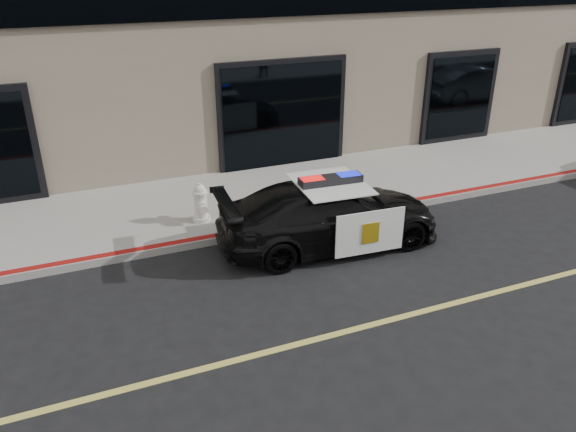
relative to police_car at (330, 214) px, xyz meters
name	(u,v)px	position (x,y,z in m)	size (l,w,h in m)	color
ground	(491,294)	(1.74, -2.67, -0.64)	(120.00, 120.00, 0.00)	black
sidewalk_n	(346,183)	(1.74, 2.58, -0.57)	(60.00, 3.50, 0.15)	gray
police_car	(330,214)	(0.00, 0.00, 0.00)	(2.32, 4.59, 1.43)	black
fire_hydrant	(201,203)	(-2.12, 1.70, -0.11)	(0.37, 0.51, 0.82)	white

